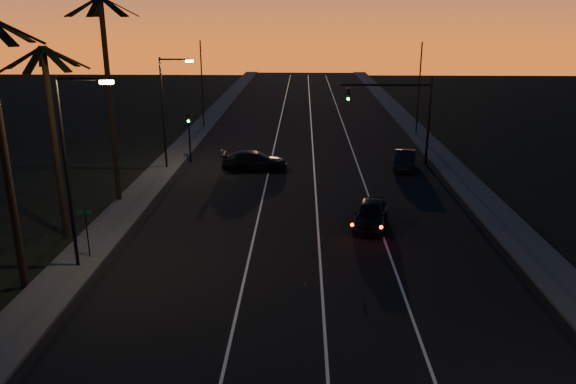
{
  "coord_description": "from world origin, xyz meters",
  "views": [
    {
      "loc": [
        -0.38,
        -4.01,
        11.46
      ],
      "look_at": [
        -1.15,
        24.07,
        2.58
      ],
      "focal_mm": 35.0,
      "sensor_mm": 36.0,
      "label": 1
    }
  ],
  "objects_px": {
    "right_car": "(405,160)",
    "lead_car": "(371,214)",
    "cross_car": "(255,161)",
    "signal_mast": "(400,105)"
  },
  "relations": [
    {
      "from": "lead_car",
      "to": "cross_car",
      "type": "relative_size",
      "value": 0.99
    },
    {
      "from": "signal_mast",
      "to": "cross_car",
      "type": "bearing_deg",
      "value": -168.6
    },
    {
      "from": "right_car",
      "to": "lead_car",
      "type": "bearing_deg",
      "value": -107.93
    },
    {
      "from": "cross_car",
      "to": "right_car",
      "type": "bearing_deg",
      "value": 3.36
    },
    {
      "from": "signal_mast",
      "to": "lead_car",
      "type": "bearing_deg",
      "value": -104.53
    },
    {
      "from": "right_car",
      "to": "cross_car",
      "type": "bearing_deg",
      "value": -176.64
    },
    {
      "from": "cross_car",
      "to": "lead_car",
      "type": "bearing_deg",
      "value": -57.36
    },
    {
      "from": "lead_car",
      "to": "right_car",
      "type": "distance_m",
      "value": 13.16
    },
    {
      "from": "lead_car",
      "to": "right_car",
      "type": "xyz_separation_m",
      "value": [
        4.05,
        12.52,
        -0.04
      ]
    },
    {
      "from": "lead_car",
      "to": "right_car",
      "type": "height_order",
      "value": "lead_car"
    }
  ]
}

